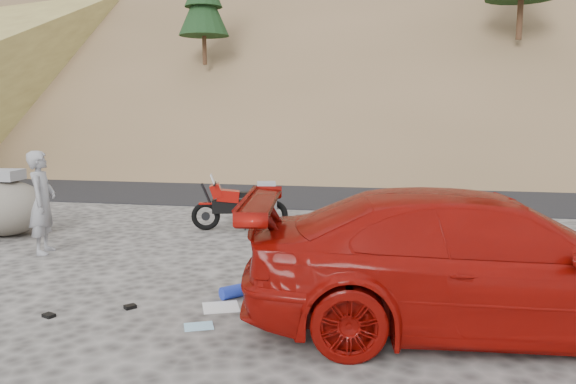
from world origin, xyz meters
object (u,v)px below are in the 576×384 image
Objects in this scene: boulder at (3,207)px; motorcycle at (244,206)px; man at (46,253)px; red_car at (480,328)px.

motorcycle is at bearing 16.79° from boulder.
motorcycle is 3.83m from man.
man is (-2.90, -2.45, -0.50)m from motorcycle.
red_car is at bearing -122.88° from man.
man is at bearing -34.11° from boulder.
red_car is at bearing -64.18° from motorcycle.
boulder is (-8.49, 3.23, 0.56)m from red_car.
motorcycle is 6.10m from red_car.
boulder reaches higher than man.
man reaches higher than red_car.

